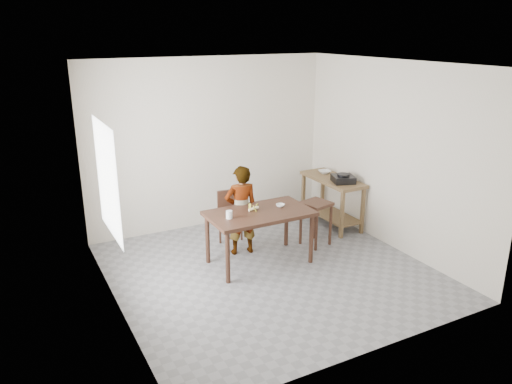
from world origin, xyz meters
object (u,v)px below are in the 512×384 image
dining_table (259,237)px  stool (316,223)px  prep_counter (332,201)px  child (241,210)px  dining_chair (234,220)px

dining_table → stool: size_ratio=2.10×
dining_table → prep_counter: 1.86m
dining_table → prep_counter: bearing=22.1°
child → dining_chair: size_ratio=1.57×
prep_counter → dining_table: bearing=-157.9°
dining_table → prep_counter: prep_counter is taller
prep_counter → dining_chair: 1.78m
prep_counter → stool: size_ratio=1.80×
dining_chair → stool: dining_chair is taller
prep_counter → child: size_ratio=0.92×
dining_chair → stool: 1.21m
child → stool: size_ratio=1.95×
dining_chair → stool: (1.10, -0.51, -0.08)m
child → dining_chair: (0.01, 0.26, -0.24)m
dining_table → dining_chair: bearing=95.4°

